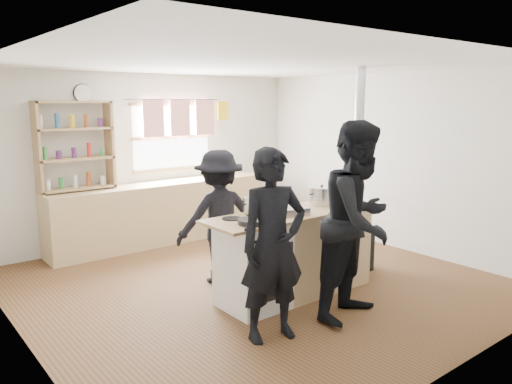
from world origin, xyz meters
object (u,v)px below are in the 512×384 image
Objects in this scene: stockpot_counter at (322,195)px; bread_board at (350,200)px; flue_heater at (355,220)px; person_near_right at (359,221)px; roast_tray at (290,210)px; stockpot_stove at (254,205)px; cooking_island at (296,253)px; person_far at (219,217)px; skillet_greens at (252,221)px; person_near_left at (273,245)px; thermos at (220,167)px.

bread_board is at bearing -41.12° from stockpot_counter.
flue_heater is 1.41m from person_near_right.
stockpot_stove reaches higher than roast_tray.
person_far is (-0.44, 0.82, 0.31)m from cooking_island.
roast_tray is at bearing 175.84° from bread_board.
person_near_right is at bearing 121.40° from person_far.
stockpot_stove is (-0.27, 0.27, 0.04)m from roast_tray.
roast_tray is at bearing 122.01° from person_far.
skillet_greens is 0.20× the size of person_near_right.
roast_tray is at bearing -45.83° from stockpot_stove.
person_far is at bearing 86.12° from person_near_left.
person_far is at bearing 141.00° from bread_board.
stockpot_counter is at bearing -99.02° from thermos.
cooking_island is at bearing -169.20° from stockpot_counter.
person_far is at bearing 141.58° from stockpot_counter.
person_near_right is (0.95, -0.15, 0.10)m from person_near_left.
cooking_island is 0.90m from bread_board.
cooking_island is at bearing 11.38° from skillet_greens.
skillet_greens is at bearing -119.14° from thermos.
thermos is 0.16× the size of person_near_right.
skillet_greens is at bearing -171.49° from roast_tray.
roast_tray is 0.87m from bread_board.
thermos is 2.97m from cooking_island.
person_near_left is at bearing -141.58° from roast_tray.
flue_heater is at bearing 6.02° from cooking_island.
person_near_left is (-1.35, -0.72, -0.18)m from stockpot_counter.
stockpot_counter reaches higher than skillet_greens.
thermos is 0.98× the size of stockpot_counter.
skillet_greens is 0.52m from person_near_left.
stockpot_stove is (-1.31, -2.55, -0.04)m from thermos.
roast_tray is at bearing -172.04° from flue_heater.
roast_tray is 0.25× the size of person_far.
roast_tray is 0.64m from stockpot_counter.
thermos is 0.80× the size of roast_tray.
flue_heater reaches higher than person_near_right.
skillet_greens is at bearing -168.62° from cooking_island.
skillet_greens is at bearing -179.07° from bread_board.
stockpot_counter is (0.89, -0.12, 0.02)m from stockpot_stove.
cooking_island is 6.80× the size of bread_board.
cooking_island is 0.94m from person_near_right.
stockpot_counter is 0.97m from person_near_right.
stockpot_counter is 1.20m from person_far.
stockpot_counter is at bearing -7.95° from stockpot_stove.
stockpot_stove is (-0.41, 0.22, 0.55)m from cooking_island.
person_near_left is at bearing -143.83° from cooking_island.
person_far reaches higher than stockpot_counter.
skillet_greens is 0.48m from stockpot_stove.
thermos is 2.90m from bread_board.
person_far is at bearing 96.43° from person_near_right.
stockpot_stove is 0.77× the size of stockpot_counter.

